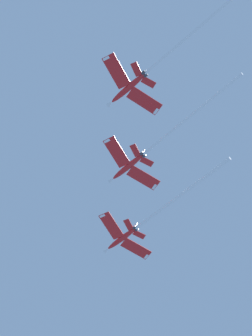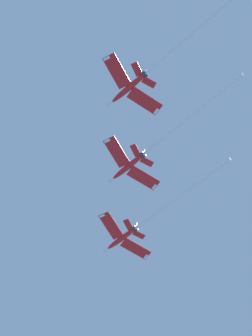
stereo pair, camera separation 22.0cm
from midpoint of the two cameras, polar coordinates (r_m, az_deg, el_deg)
name	(u,v)px [view 2 (the right image)]	position (r m, az deg, el deg)	size (l,w,h in m)	color
jet_lead	(147,220)	(169.49, 1.99, -5.14)	(39.79, 32.28, 11.32)	red
jet_second	(148,151)	(157.53, 2.09, 1.70)	(38.72, 31.37, 11.16)	red
jet_third	(149,71)	(148.44, 2.18, 9.50)	(37.39, 31.31, 10.76)	red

